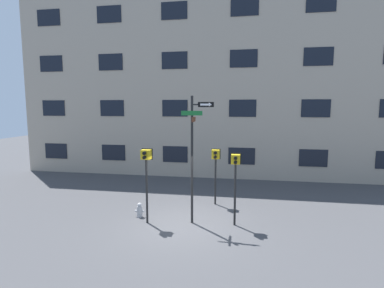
{
  "coord_description": "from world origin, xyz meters",
  "views": [
    {
      "loc": [
        2.08,
        -10.2,
        4.27
      ],
      "look_at": [
        0.26,
        0.3,
        2.94
      ],
      "focal_mm": 28.0,
      "sensor_mm": 36.0,
      "label": 1
    }
  ],
  "objects_px": {
    "pedestrian_signal_right": "(235,170)",
    "pedestrian_signal_across": "(216,161)",
    "pedestrian_signal_left": "(146,165)",
    "street_sign_pole": "(194,150)",
    "fire_hydrant": "(140,210)"
  },
  "relations": [
    {
      "from": "pedestrian_signal_left",
      "to": "pedestrian_signal_right",
      "type": "bearing_deg",
      "value": 6.03
    },
    {
      "from": "pedestrian_signal_right",
      "to": "fire_hydrant",
      "type": "height_order",
      "value": "pedestrian_signal_right"
    },
    {
      "from": "fire_hydrant",
      "to": "pedestrian_signal_right",
      "type": "bearing_deg",
      "value": -3.07
    },
    {
      "from": "street_sign_pole",
      "to": "pedestrian_signal_right",
      "type": "bearing_deg",
      "value": 1.7
    },
    {
      "from": "street_sign_pole",
      "to": "fire_hydrant",
      "type": "distance_m",
      "value": 3.29
    },
    {
      "from": "street_sign_pole",
      "to": "fire_hydrant",
      "type": "xyz_separation_m",
      "value": [
        -2.17,
        0.24,
        -2.45
      ]
    },
    {
      "from": "pedestrian_signal_left",
      "to": "pedestrian_signal_right",
      "type": "relative_size",
      "value": 1.05
    },
    {
      "from": "pedestrian_signal_across",
      "to": "fire_hydrant",
      "type": "xyz_separation_m",
      "value": [
        -2.77,
        -2.02,
        -1.67
      ]
    },
    {
      "from": "pedestrian_signal_right",
      "to": "fire_hydrant",
      "type": "relative_size",
      "value": 4.66
    },
    {
      "from": "street_sign_pole",
      "to": "pedestrian_signal_left",
      "type": "distance_m",
      "value": 1.8
    },
    {
      "from": "pedestrian_signal_right",
      "to": "pedestrian_signal_left",
      "type": "bearing_deg",
      "value": -173.97
    },
    {
      "from": "pedestrian_signal_right",
      "to": "pedestrian_signal_across",
      "type": "relative_size",
      "value": 1.07
    },
    {
      "from": "pedestrian_signal_right",
      "to": "pedestrian_signal_across",
      "type": "height_order",
      "value": "pedestrian_signal_right"
    },
    {
      "from": "street_sign_pole",
      "to": "pedestrian_signal_across",
      "type": "height_order",
      "value": "street_sign_pole"
    },
    {
      "from": "pedestrian_signal_left",
      "to": "pedestrian_signal_across",
      "type": "xyz_separation_m",
      "value": [
        2.28,
        2.55,
        -0.23
      ]
    }
  ]
}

